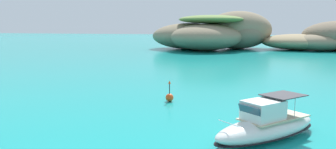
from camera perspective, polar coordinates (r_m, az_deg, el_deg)
islet_large at (r=76.21m, az=8.42°, el=7.08°), size 31.19×28.62×8.71m
islet_small at (r=80.63m, az=25.81°, el=5.62°), size 28.61×22.68×6.42m
motorboat_white at (r=16.16m, az=16.72°, el=-8.53°), size 5.59×6.06×2.00m
channel_buoy at (r=23.09m, az=0.26°, el=-3.88°), size 0.56×0.56×1.48m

